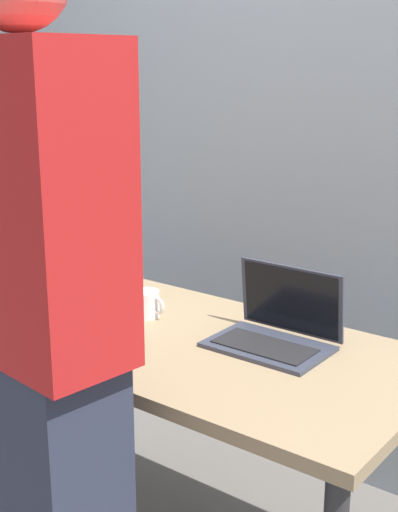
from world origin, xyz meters
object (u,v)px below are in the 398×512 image
(beer_bottle_amber, at_px, (85,281))
(beer_bottle_green, at_px, (101,267))
(person_figure, at_px, (38,340))
(coffee_mug, at_px, (147,304))
(laptop, at_px, (277,328))
(beer_bottle_brown, at_px, (50,268))

(beer_bottle_amber, xyz_separation_m, beer_bottle_green, (-0.04, 0.11, 0.01))
(beer_bottle_green, xyz_separation_m, person_figure, (0.44, -0.62, 0.06))
(person_figure, xyz_separation_m, coffee_mug, (-0.22, 0.60, -0.13))
(beer_bottle_amber, bearing_deg, person_figure, -52.43)
(beer_bottle_green, bearing_deg, coffee_mug, -5.74)
(laptop, bearing_deg, person_figure, -107.58)
(beer_bottle_brown, bearing_deg, laptop, 10.10)
(laptop, bearing_deg, beer_bottle_brown, -169.90)
(beer_bottle_amber, height_order, person_figure, person_figure)
(beer_bottle_amber, relative_size, coffee_mug, 2.36)
(beer_bottle_amber, distance_m, person_figure, 0.65)
(coffee_mug, bearing_deg, beer_bottle_amber, -151.28)
(beer_bottle_green, distance_m, coffee_mug, 0.23)
(laptop, xyz_separation_m, person_figure, (-0.21, -0.66, 0.13))
(beer_bottle_amber, height_order, beer_bottle_green, beer_bottle_green)
(person_figure, bearing_deg, beer_bottle_amber, 127.57)
(beer_bottle_green, bearing_deg, beer_bottle_amber, -68.65)
(person_figure, bearing_deg, beer_bottle_brown, 137.31)
(laptop, relative_size, beer_bottle_brown, 1.08)
(beer_bottle_brown, bearing_deg, person_figure, -42.69)
(beer_bottle_brown, bearing_deg, coffee_mug, 13.50)
(beer_bottle_amber, bearing_deg, beer_bottle_green, 111.35)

